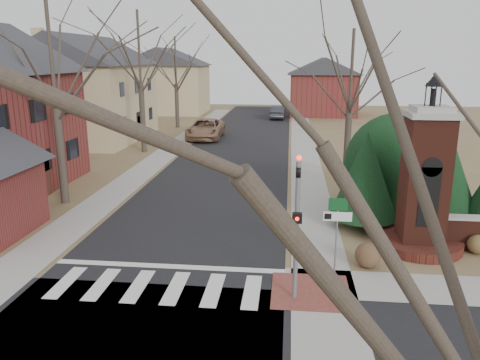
# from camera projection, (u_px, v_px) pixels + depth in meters

# --- Properties ---
(ground) EXTENTS (120.00, 120.00, 0.00)m
(ground) POSITION_uv_depth(u_px,v_px,m) (150.00, 300.00, 13.93)
(ground) COLOR brown
(ground) RESTS_ON ground
(main_street) EXTENTS (8.00, 70.00, 0.01)m
(main_street) POSITION_uv_depth(u_px,v_px,m) (235.00, 154.00, 35.09)
(main_street) COLOR black
(main_street) RESTS_ON ground
(crosswalk_zone) EXTENTS (8.00, 2.20, 0.02)m
(crosswalk_zone) POSITION_uv_depth(u_px,v_px,m) (157.00, 287.00, 14.70)
(crosswalk_zone) COLOR silver
(crosswalk_zone) RESTS_ON ground
(stop_bar) EXTENTS (8.00, 0.35, 0.02)m
(stop_bar) POSITION_uv_depth(u_px,v_px,m) (169.00, 266.00, 16.14)
(stop_bar) COLOR silver
(stop_bar) RESTS_ON ground
(sidewalk_right_main) EXTENTS (2.00, 60.00, 0.02)m
(sidewalk_right_main) POSITION_uv_depth(u_px,v_px,m) (305.00, 155.00, 34.56)
(sidewalk_right_main) COLOR gray
(sidewalk_right_main) RESTS_ON ground
(sidewalk_left) EXTENTS (2.00, 60.00, 0.02)m
(sidewalk_left) POSITION_uv_depth(u_px,v_px,m) (167.00, 152.00, 35.62)
(sidewalk_left) COLOR gray
(sidewalk_left) RESTS_ON ground
(curb_apron) EXTENTS (2.40, 2.40, 0.02)m
(curb_apron) POSITION_uv_depth(u_px,v_px,m) (311.00, 292.00, 14.40)
(curb_apron) COLOR brown
(curb_apron) RESTS_ON ground
(traffic_signal_pole) EXTENTS (0.28, 0.41, 4.50)m
(traffic_signal_pole) POSITION_uv_depth(u_px,v_px,m) (297.00, 217.00, 13.39)
(traffic_signal_pole) COLOR slate
(traffic_signal_pole) RESTS_ON ground
(sign_post) EXTENTS (0.90, 0.07, 2.75)m
(sign_post) POSITION_uv_depth(u_px,v_px,m) (337.00, 222.00, 14.78)
(sign_post) COLOR slate
(sign_post) RESTS_ON ground
(brick_gate_monument) EXTENTS (3.20, 3.20, 6.47)m
(brick_gate_monument) POSITION_uv_depth(u_px,v_px,m) (423.00, 193.00, 17.26)
(brick_gate_monument) COLOR #4D2016
(brick_gate_monument) RESTS_ON ground
(house_stucco_left) EXTENTS (9.80, 12.80, 9.28)m
(house_stucco_left) POSITION_uv_depth(u_px,v_px,m) (86.00, 86.00, 40.11)
(house_stucco_left) COLOR tan
(house_stucco_left) RESTS_ON ground
(house_distant_left) EXTENTS (10.80, 8.80, 8.53)m
(house_distant_left) POSITION_uv_depth(u_px,v_px,m) (166.00, 79.00, 60.24)
(house_distant_left) COLOR tan
(house_distant_left) RESTS_ON ground
(house_distant_right) EXTENTS (8.80, 8.80, 7.30)m
(house_distant_right) POSITION_uv_depth(u_px,v_px,m) (323.00, 85.00, 58.35)
(house_distant_right) COLOR maroon
(house_distant_right) RESTS_ON ground
(evergreen_near) EXTENTS (2.80, 2.80, 4.10)m
(evergreen_near) POSITION_uv_depth(u_px,v_px,m) (365.00, 175.00, 19.34)
(evergreen_near) COLOR #473D33
(evergreen_near) RESTS_ON ground
(evergreen_mid) EXTENTS (3.40, 3.40, 4.70)m
(evergreen_mid) POSITION_uv_depth(u_px,v_px,m) (440.00, 163.00, 20.08)
(evergreen_mid) COLOR #473D33
(evergreen_mid) RESTS_ON ground
(evergreen_mass) EXTENTS (4.80, 4.80, 4.80)m
(evergreen_mass) POSITION_uv_depth(u_px,v_px,m) (397.00, 161.00, 21.54)
(evergreen_mass) COLOR black
(evergreen_mass) RESTS_ON ground
(bare_tree_0) EXTENTS (8.05, 8.05, 11.15)m
(bare_tree_0) POSITION_uv_depth(u_px,v_px,m) (50.00, 42.00, 21.35)
(bare_tree_0) COLOR #473D33
(bare_tree_0) RESTS_ON ground
(bare_tree_1) EXTENTS (8.40, 8.40, 11.64)m
(bare_tree_1) POSITION_uv_depth(u_px,v_px,m) (139.00, 43.00, 33.77)
(bare_tree_1) COLOR #473D33
(bare_tree_1) RESTS_ON ground
(bare_tree_2) EXTENTS (7.35, 7.35, 10.19)m
(bare_tree_2) POSITION_uv_depth(u_px,v_px,m) (175.00, 57.00, 46.58)
(bare_tree_2) COLOR #473D33
(bare_tree_2) RESTS_ON ground
(bare_tree_3) EXTENTS (7.00, 7.00, 9.70)m
(bare_tree_3) POSITION_uv_depth(u_px,v_px,m) (352.00, 63.00, 26.85)
(bare_tree_3) COLOR #473D33
(bare_tree_3) RESTS_ON ground
(pickup_truck) EXTENTS (2.97, 6.25, 1.72)m
(pickup_truck) POSITION_uv_depth(u_px,v_px,m) (206.00, 129.00, 41.49)
(pickup_truck) COLOR #966E52
(pickup_truck) RESTS_ON ground
(distant_car) EXTENTS (1.70, 4.62, 1.51)m
(distant_car) POSITION_uv_depth(u_px,v_px,m) (278.00, 112.00, 54.97)
(distant_car) COLOR #35373D
(distant_car) RESTS_ON ground
(dry_shrub_left) EXTENTS (0.88, 0.88, 0.88)m
(dry_shrub_left) POSITION_uv_depth(u_px,v_px,m) (368.00, 255.00, 16.01)
(dry_shrub_left) COLOR brown
(dry_shrub_left) RESTS_ON ground
(dry_shrub_right) EXTENTS (0.72, 0.72, 0.72)m
(dry_shrub_right) POSITION_uv_depth(u_px,v_px,m) (478.00, 244.00, 17.14)
(dry_shrub_right) COLOR brown
(dry_shrub_right) RESTS_ON ground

